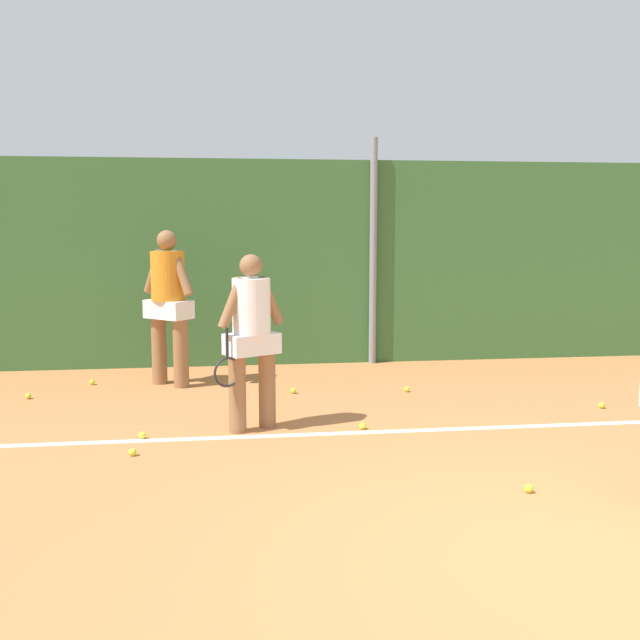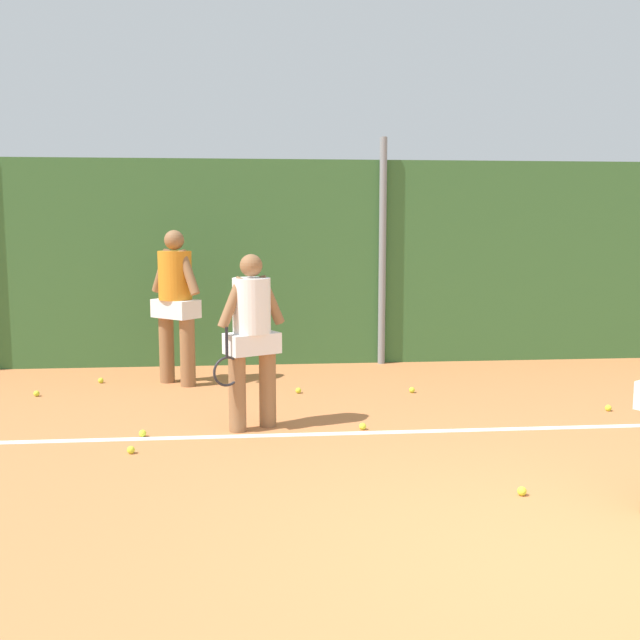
% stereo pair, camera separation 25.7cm
% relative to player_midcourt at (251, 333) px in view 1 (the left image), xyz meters
% --- Properties ---
extents(ground_plane, '(28.31, 28.31, 0.00)m').
position_rel_player_midcourt_xyz_m(ground_plane, '(1.80, -1.16, -0.93)').
color(ground_plane, '#C67542').
extents(hedge_fence_backdrop, '(18.40, 0.25, 2.79)m').
position_rel_player_midcourt_xyz_m(hedge_fence_backdrop, '(1.80, 3.30, 0.47)').
color(hedge_fence_backdrop, '#386633').
rests_on(hedge_fence_backdrop, ground_plane).
extents(fence_post_center, '(0.10, 0.10, 3.09)m').
position_rel_player_midcourt_xyz_m(fence_post_center, '(1.80, 3.12, 0.61)').
color(fence_post_center, gray).
rests_on(fence_post_center, ground_plane).
extents(court_baseline_paint, '(13.45, 0.10, 0.01)m').
position_rel_player_midcourt_xyz_m(court_baseline_paint, '(1.80, -0.25, -0.93)').
color(court_baseline_paint, white).
rests_on(court_baseline_paint, ground_plane).
extents(player_midcourt, '(0.68, 0.49, 1.66)m').
position_rel_player_midcourt_xyz_m(player_midcourt, '(0.00, 0.00, 0.00)').
color(player_midcourt, '#8C603D').
rests_on(player_midcourt, ground_plane).
extents(player_backcourt_far, '(0.62, 0.60, 1.86)m').
position_rel_player_midcourt_xyz_m(player_backcourt_far, '(-0.90, 2.05, 0.12)').
color(player_backcourt_far, '#8C603D').
rests_on(player_backcourt_far, ground_plane).
extents(tennis_ball_0, '(0.07, 0.07, 0.07)m').
position_rel_player_midcourt_xyz_m(tennis_ball_0, '(0.53, 1.42, -0.90)').
color(tennis_ball_0, '#CCDB33').
rests_on(tennis_ball_0, ground_plane).
extents(tennis_ball_1, '(0.07, 0.07, 0.07)m').
position_rel_player_midcourt_xyz_m(tennis_ball_1, '(3.70, 0.31, -0.90)').
color(tennis_ball_1, '#CCDB33').
rests_on(tennis_ball_1, ground_plane).
extents(tennis_ball_3, '(0.07, 0.07, 0.07)m').
position_rel_player_midcourt_xyz_m(tennis_ball_3, '(-1.04, -0.68, -0.90)').
color(tennis_ball_3, '#CCDB33').
rests_on(tennis_ball_3, ground_plane).
extents(tennis_ball_4, '(0.07, 0.07, 0.07)m').
position_rel_player_midcourt_xyz_m(tennis_ball_4, '(-2.43, 1.54, -0.90)').
color(tennis_ball_4, '#CCDB33').
rests_on(tennis_ball_4, ground_plane).
extents(tennis_ball_6, '(0.07, 0.07, 0.07)m').
position_rel_player_midcourt_xyz_m(tennis_ball_6, '(-1.01, -0.18, -0.90)').
color(tennis_ball_6, '#CCDB33').
rests_on(tennis_ball_6, ground_plane).
extents(tennis_ball_7, '(0.07, 0.07, 0.07)m').
position_rel_player_midcourt_xyz_m(tennis_ball_7, '(-1.85, 2.18, -0.90)').
color(tennis_ball_7, '#CCDB33').
rests_on(tennis_ball_7, ground_plane).
extents(tennis_ball_8, '(0.07, 0.07, 0.07)m').
position_rel_player_midcourt_xyz_m(tennis_ball_8, '(1.04, -0.14, -0.90)').
color(tennis_ball_8, '#CCDB33').
rests_on(tennis_ball_8, ground_plane).
extents(tennis_ball_10, '(0.07, 0.07, 0.07)m').
position_rel_player_midcourt_xyz_m(tennis_ball_10, '(1.84, 1.32, -0.90)').
color(tennis_ball_10, '#CCDB33').
rests_on(tennis_ball_10, ground_plane).
extents(tennis_ball_11, '(0.07, 0.07, 0.07)m').
position_rel_player_midcourt_xyz_m(tennis_ball_11, '(1.93, -1.92, -0.90)').
color(tennis_ball_11, '#CCDB33').
rests_on(tennis_ball_11, ground_plane).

